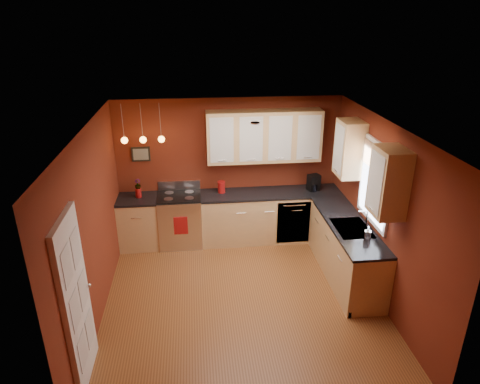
{
  "coord_description": "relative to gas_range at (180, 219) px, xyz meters",
  "views": [
    {
      "loc": [
        -0.61,
        -5.2,
        3.95
      ],
      "look_at": [
        0.08,
        1.0,
        1.31
      ],
      "focal_mm": 32.0,
      "sensor_mm": 36.0,
      "label": 1
    }
  ],
  "objects": [
    {
      "name": "base_cabinets_right",
      "position": [
        2.62,
        -1.35,
        -0.03
      ],
      "size": [
        0.6,
        2.1,
        0.9
      ],
      "primitive_type": "cube",
      "color": "tan",
      "rests_on": "floor"
    },
    {
      "name": "floor",
      "position": [
        0.92,
        -1.8,
        -0.48
      ],
      "size": [
        4.2,
        4.2,
        0.0
      ],
      "primitive_type": "plane",
      "color": "brown",
      "rests_on": "ground"
    },
    {
      "name": "upper_cabinets_back",
      "position": [
        1.52,
        0.12,
        1.47
      ],
      "size": [
        2.0,
        0.35,
        0.9
      ],
      "primitive_type": "cube",
      "color": "tan",
      "rests_on": "wall_back"
    },
    {
      "name": "door_left_wall",
      "position": [
        -1.05,
        -3.0,
        0.54
      ],
      "size": [
        0.12,
        0.82,
        2.05
      ],
      "color": "white",
      "rests_on": "floor"
    },
    {
      "name": "dishwasher_front",
      "position": [
        2.02,
        -0.29,
        -0.03
      ],
      "size": [
        0.6,
        0.02,
        0.8
      ],
      "primitive_type": "cube",
      "color": "silver",
      "rests_on": "base_cabinets_back_right"
    },
    {
      "name": "dish_towel",
      "position": [
        0.01,
        -0.33,
        0.04
      ],
      "size": [
        0.24,
        0.02,
        0.33
      ],
      "primitive_type": "cube",
      "color": "maroon",
      "rests_on": "gas_range"
    },
    {
      "name": "ceiling",
      "position": [
        0.92,
        -1.8,
        2.12
      ],
      "size": [
        4.0,
        4.2,
        0.02
      ],
      "primitive_type": "cube",
      "color": "beige",
      "rests_on": "wall_back"
    },
    {
      "name": "counter_back_left",
      "position": [
        -0.73,
        -0.0,
        0.44
      ],
      "size": [
        0.7,
        0.62,
        0.04
      ],
      "primitive_type": "cube",
      "color": "black",
      "rests_on": "base_cabinets_back_left"
    },
    {
      "name": "red_canister",
      "position": [
        0.76,
        0.08,
        0.56
      ],
      "size": [
        0.14,
        0.14,
        0.21
      ],
      "color": "maroon",
      "rests_on": "counter_back_right"
    },
    {
      "name": "wall_picture",
      "position": [
        -0.63,
        0.28,
        1.17
      ],
      "size": [
        0.32,
        0.03,
        0.26
      ],
      "primitive_type": "cube",
      "color": "black",
      "rests_on": "wall_back"
    },
    {
      "name": "soap_pump",
      "position": [
        2.71,
        -1.86,
        0.56
      ],
      "size": [
        0.11,
        0.12,
        0.2
      ],
      "primitive_type": "imported",
      "rotation": [
        0.0,
        0.0,
        -0.31
      ],
      "color": "white",
      "rests_on": "counter_right"
    },
    {
      "name": "wall_back",
      "position": [
        0.92,
        0.3,
        0.82
      ],
      "size": [
        4.0,
        0.02,
        2.6
      ],
      "primitive_type": "cube",
      "color": "maroon",
      "rests_on": "floor"
    },
    {
      "name": "gas_range",
      "position": [
        0.0,
        0.0,
        0.0
      ],
      "size": [
        0.76,
        0.64,
        1.11
      ],
      "color": "silver",
      "rests_on": "floor"
    },
    {
      "name": "counter_back_right",
      "position": [
        1.65,
        -0.0,
        0.44
      ],
      "size": [
        2.54,
        0.62,
        0.04
      ],
      "primitive_type": "cube",
      "color": "black",
      "rests_on": "base_cabinets_back_right"
    },
    {
      "name": "flowers",
      "position": [
        -0.7,
        0.03,
        0.7
      ],
      "size": [
        0.11,
        0.11,
        0.19
      ],
      "primitive_type": "imported",
      "rotation": [
        0.0,
        0.0,
        -0.0
      ],
      "color": "maroon",
      "rests_on": "red_vase"
    },
    {
      "name": "pendant_lights",
      "position": [
        -0.53,
        -0.05,
        1.53
      ],
      "size": [
        0.71,
        0.11,
        0.66
      ],
      "color": "gray",
      "rests_on": "ceiling"
    },
    {
      "name": "wall_left",
      "position": [
        -1.08,
        -1.8,
        0.82
      ],
      "size": [
        0.02,
        4.2,
        2.6
      ],
      "primitive_type": "cube",
      "color": "maroon",
      "rests_on": "floor"
    },
    {
      "name": "red_vase",
      "position": [
        -0.7,
        0.03,
        0.54
      ],
      "size": [
        0.1,
        0.1,
        0.17
      ],
      "primitive_type": "cylinder",
      "color": "maroon",
      "rests_on": "counter_back_left"
    },
    {
      "name": "base_cabinets_back_right",
      "position": [
        1.65,
        -0.0,
        -0.03
      ],
      "size": [
        2.54,
        0.6,
        0.9
      ],
      "primitive_type": "cube",
      "color": "tan",
      "rests_on": "floor"
    },
    {
      "name": "upper_cabinets_right",
      "position": [
        2.75,
        -1.48,
        1.47
      ],
      "size": [
        0.35,
        1.95,
        0.9
      ],
      "primitive_type": "cube",
      "color": "tan",
      "rests_on": "wall_right"
    },
    {
      "name": "window",
      "position": [
        2.89,
        -1.5,
        1.21
      ],
      "size": [
        0.06,
        1.02,
        1.22
      ],
      "color": "white",
      "rests_on": "wall_right"
    },
    {
      "name": "sink",
      "position": [
        2.62,
        -1.5,
        0.43
      ],
      "size": [
        0.5,
        0.7,
        0.33
      ],
      "color": "gray",
      "rests_on": "counter_right"
    },
    {
      "name": "wall_right",
      "position": [
        2.92,
        -1.8,
        0.82
      ],
      "size": [
        0.02,
        4.2,
        2.6
      ],
      "primitive_type": "cube",
      "color": "maroon",
      "rests_on": "floor"
    },
    {
      "name": "coffee_maker",
      "position": [
        2.43,
        0.01,
        0.59
      ],
      "size": [
        0.24,
        0.24,
        0.29
      ],
      "rotation": [
        0.0,
        0.0,
        0.29
      ],
      "color": "black",
      "rests_on": "counter_back_right"
    },
    {
      "name": "base_cabinets_back_left",
      "position": [
        -0.73,
        -0.0,
        -0.03
      ],
      "size": [
        0.7,
        0.6,
        0.9
      ],
      "primitive_type": "cube",
      "color": "tan",
      "rests_on": "floor"
    },
    {
      "name": "counter_right",
      "position": [
        2.62,
        -1.35,
        0.44
      ],
      "size": [
        0.62,
        2.1,
        0.04
      ],
      "primitive_type": "cube",
      "color": "black",
      "rests_on": "base_cabinets_right"
    },
    {
      "name": "wall_front",
      "position": [
        0.92,
        -3.9,
        0.82
      ],
      "size": [
        4.0,
        0.02,
        2.6
      ],
      "primitive_type": "cube",
      "color": "maroon",
      "rests_on": "floor"
    }
  ]
}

